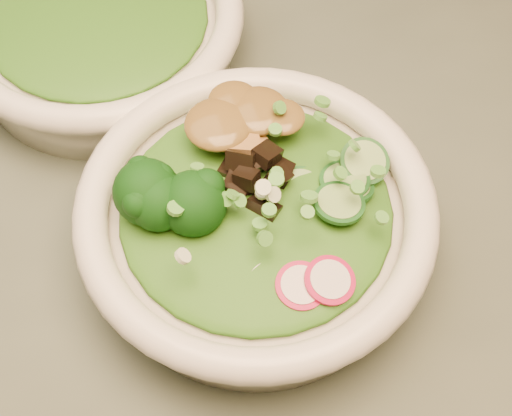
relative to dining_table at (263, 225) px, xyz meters
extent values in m
plane|color=brown|center=(0.00, 0.00, -0.64)|extent=(4.00, 4.00, 0.00)
cube|color=#505B4B|center=(0.00, 0.00, 0.10)|extent=(1.20, 0.80, 0.03)
cylinder|color=white|center=(-0.03, -0.08, 0.14)|extent=(0.24, 0.24, 0.05)
torus|color=white|center=(-0.03, -0.08, 0.17)|extent=(0.27, 0.27, 0.03)
cylinder|color=white|center=(-0.12, 0.14, 0.14)|extent=(0.23, 0.23, 0.05)
torus|color=white|center=(-0.12, 0.14, 0.17)|extent=(0.26, 0.26, 0.02)
ellipsoid|color=#235812|center=(-0.03, -0.08, 0.17)|extent=(0.20, 0.20, 0.02)
ellipsoid|color=#235812|center=(-0.12, 0.14, 0.17)|extent=(0.17, 0.17, 0.02)
ellipsoid|color=brown|center=(-0.03, -0.02, 0.20)|extent=(0.07, 0.06, 0.02)
camera|label=1|loc=(-0.09, -0.35, 0.61)|focal=50.00mm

